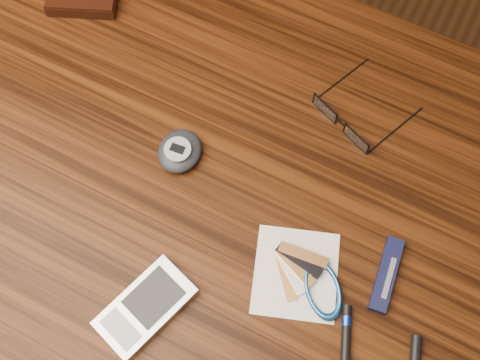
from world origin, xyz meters
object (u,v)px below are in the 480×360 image
at_px(notepad_keys, 309,280).
at_px(eyeglasses, 344,121).
at_px(pedometer, 180,151).
at_px(desk, 208,201).
at_px(pocket_knife, 386,275).
at_px(pda_phone, 146,307).

bearing_deg(notepad_keys, eyeglasses, 102.75).
height_order(pedometer, notepad_keys, pedometer).
bearing_deg(desk, eyeglasses, 48.40).
xyz_separation_m(desk, pocket_knife, (0.26, -0.02, 0.11)).
distance_m(pda_phone, pocket_knife, 0.29).
relative_size(desk, pda_phone, 7.81).
relative_size(notepad_keys, pocket_knife, 1.53).
relative_size(pda_phone, notepad_keys, 0.87).
xyz_separation_m(desk, pedometer, (-0.04, 0.01, 0.11)).
bearing_deg(pedometer, notepad_keys, -18.97).
bearing_deg(notepad_keys, pocket_knife, 31.10).
height_order(pda_phone, notepad_keys, pda_phone).
height_order(desk, pda_phone, pda_phone).
relative_size(pedometer, notepad_keys, 0.48).
height_order(pedometer, pocket_knife, pedometer).
bearing_deg(pocket_knife, notepad_keys, -148.90).
distance_m(desk, pocket_knife, 0.28).
xyz_separation_m(eyeglasses, pda_phone, (-0.11, -0.33, -0.00)).
relative_size(eyeglasses, pocket_knife, 1.46).
xyz_separation_m(pedometer, pocket_knife, (0.30, -0.03, -0.01)).
relative_size(desk, notepad_keys, 6.80).
bearing_deg(notepad_keys, pda_phone, -142.98).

